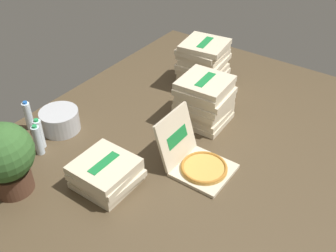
{
  "coord_description": "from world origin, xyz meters",
  "views": [
    {
      "loc": [
        -1.86,
        -1.18,
        1.82
      ],
      "look_at": [
        -0.05,
        0.1,
        0.14
      ],
      "focal_mm": 42.03,
      "sensor_mm": 36.0,
      "label": 1
    }
  ],
  "objects_px": {
    "ice_bucket": "(60,120)",
    "water_bottle_1": "(39,134)",
    "pizza_stack_left_near": "(203,64)",
    "pizza_stack_right_near": "(204,101)",
    "open_pizza_box": "(196,160)",
    "water_bottle_0": "(38,140)",
    "potted_plant": "(5,157)",
    "pizza_stack_center_far": "(106,173)",
    "water_bottle_2": "(28,116)"
  },
  "relations": [
    {
      "from": "open_pizza_box",
      "to": "water_bottle_0",
      "type": "bearing_deg",
      "value": 117.11
    },
    {
      "from": "open_pizza_box",
      "to": "water_bottle_1",
      "type": "height_order",
      "value": "open_pizza_box"
    },
    {
      "from": "ice_bucket",
      "to": "potted_plant",
      "type": "bearing_deg",
      "value": -159.23
    },
    {
      "from": "water_bottle_0",
      "to": "water_bottle_2",
      "type": "bearing_deg",
      "value": 62.47
    },
    {
      "from": "open_pizza_box",
      "to": "water_bottle_1",
      "type": "relative_size",
      "value": 1.92
    },
    {
      "from": "open_pizza_box",
      "to": "water_bottle_2",
      "type": "height_order",
      "value": "open_pizza_box"
    },
    {
      "from": "pizza_stack_left_near",
      "to": "pizza_stack_center_far",
      "type": "height_order",
      "value": "pizza_stack_left_near"
    },
    {
      "from": "open_pizza_box",
      "to": "water_bottle_0",
      "type": "xyz_separation_m",
      "value": [
        -0.5,
        0.97,
        0.04
      ]
    },
    {
      "from": "pizza_stack_left_near",
      "to": "water_bottle_2",
      "type": "height_order",
      "value": "pizza_stack_left_near"
    },
    {
      "from": "open_pizza_box",
      "to": "pizza_stack_right_near",
      "type": "height_order",
      "value": "open_pizza_box"
    },
    {
      "from": "open_pizza_box",
      "to": "water_bottle_2",
      "type": "distance_m",
      "value": 1.3
    },
    {
      "from": "water_bottle_0",
      "to": "pizza_stack_right_near",
      "type": "bearing_deg",
      "value": -36.17
    },
    {
      "from": "ice_bucket",
      "to": "water_bottle_1",
      "type": "xyz_separation_m",
      "value": [
        -0.22,
        -0.04,
        0.03
      ]
    },
    {
      "from": "open_pizza_box",
      "to": "water_bottle_2",
      "type": "bearing_deg",
      "value": 105.49
    },
    {
      "from": "pizza_stack_center_far",
      "to": "ice_bucket",
      "type": "bearing_deg",
      "value": 71.32
    },
    {
      "from": "open_pizza_box",
      "to": "pizza_stack_left_near",
      "type": "distance_m",
      "value": 1.11
    },
    {
      "from": "water_bottle_1",
      "to": "potted_plant",
      "type": "relative_size",
      "value": 0.5
    },
    {
      "from": "water_bottle_1",
      "to": "water_bottle_2",
      "type": "bearing_deg",
      "value": 68.02
    },
    {
      "from": "water_bottle_0",
      "to": "pizza_stack_center_far",
      "type": "bearing_deg",
      "value": -85.48
    },
    {
      "from": "pizza_stack_left_near",
      "to": "potted_plant",
      "type": "bearing_deg",
      "value": 170.52
    },
    {
      "from": "pizza_stack_left_near",
      "to": "water_bottle_2",
      "type": "distance_m",
      "value": 1.49
    },
    {
      "from": "pizza_stack_left_near",
      "to": "potted_plant",
      "type": "relative_size",
      "value": 0.84
    },
    {
      "from": "water_bottle_1",
      "to": "potted_plant",
      "type": "height_order",
      "value": "potted_plant"
    },
    {
      "from": "ice_bucket",
      "to": "water_bottle_2",
      "type": "bearing_deg",
      "value": 122.31
    },
    {
      "from": "open_pizza_box",
      "to": "potted_plant",
      "type": "distance_m",
      "value": 1.18
    },
    {
      "from": "pizza_stack_left_near",
      "to": "water_bottle_0",
      "type": "height_order",
      "value": "pizza_stack_left_near"
    },
    {
      "from": "pizza_stack_center_far",
      "to": "water_bottle_1",
      "type": "height_order",
      "value": "water_bottle_1"
    },
    {
      "from": "ice_bucket",
      "to": "water_bottle_0",
      "type": "relative_size",
      "value": 1.2
    },
    {
      "from": "water_bottle_1",
      "to": "pizza_stack_right_near",
      "type": "bearing_deg",
      "value": -39.42
    },
    {
      "from": "open_pizza_box",
      "to": "pizza_stack_right_near",
      "type": "relative_size",
      "value": 1.17
    },
    {
      "from": "ice_bucket",
      "to": "open_pizza_box",
      "type": "bearing_deg",
      "value": -78.09
    },
    {
      "from": "pizza_stack_right_near",
      "to": "potted_plant",
      "type": "distance_m",
      "value": 1.45
    },
    {
      "from": "open_pizza_box",
      "to": "pizza_stack_center_far",
      "type": "height_order",
      "value": "open_pizza_box"
    },
    {
      "from": "ice_bucket",
      "to": "water_bottle_1",
      "type": "distance_m",
      "value": 0.23
    },
    {
      "from": "pizza_stack_left_near",
      "to": "potted_plant",
      "type": "height_order",
      "value": "potted_plant"
    },
    {
      "from": "ice_bucket",
      "to": "water_bottle_1",
      "type": "height_order",
      "value": "water_bottle_1"
    },
    {
      "from": "water_bottle_0",
      "to": "ice_bucket",
      "type": "bearing_deg",
      "value": 17.93
    },
    {
      "from": "pizza_stack_right_near",
      "to": "water_bottle_0",
      "type": "height_order",
      "value": "pizza_stack_right_near"
    },
    {
      "from": "water_bottle_0",
      "to": "water_bottle_1",
      "type": "relative_size",
      "value": 1.0
    },
    {
      "from": "potted_plant",
      "to": "open_pizza_box",
      "type": "bearing_deg",
      "value": -45.4
    },
    {
      "from": "pizza_stack_center_far",
      "to": "ice_bucket",
      "type": "height_order",
      "value": "pizza_stack_center_far"
    },
    {
      "from": "pizza_stack_center_far",
      "to": "water_bottle_0",
      "type": "bearing_deg",
      "value": 94.52
    },
    {
      "from": "water_bottle_1",
      "to": "water_bottle_0",
      "type": "bearing_deg",
      "value": -138.11
    },
    {
      "from": "pizza_stack_center_far",
      "to": "pizza_stack_left_near",
      "type": "bearing_deg",
      "value": 6.01
    },
    {
      "from": "pizza_stack_center_far",
      "to": "potted_plant",
      "type": "distance_m",
      "value": 0.61
    },
    {
      "from": "pizza_stack_right_near",
      "to": "potted_plant",
      "type": "xyz_separation_m",
      "value": [
        -1.32,
        0.59,
        0.09
      ]
    },
    {
      "from": "water_bottle_2",
      "to": "pizza_stack_left_near",
      "type": "bearing_deg",
      "value": -28.87
    },
    {
      "from": "pizza_stack_left_near",
      "to": "ice_bucket",
      "type": "distance_m",
      "value": 1.3
    },
    {
      "from": "open_pizza_box",
      "to": "pizza_stack_center_far",
      "type": "bearing_deg",
      "value": 139.37
    },
    {
      "from": "pizza_stack_left_near",
      "to": "pizza_stack_right_near",
      "type": "height_order",
      "value": "pizza_stack_left_near"
    }
  ]
}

